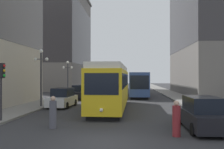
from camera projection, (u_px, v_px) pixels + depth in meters
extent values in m
plane|color=#303033|center=(102.00, 143.00, 11.02)|extent=(200.00, 200.00, 0.00)
cube|color=gray|center=(84.00, 90.00, 51.48)|extent=(3.10, 120.00, 0.15)
cube|color=gray|center=(163.00, 91.00, 50.37)|extent=(3.10, 120.00, 0.15)
cube|color=black|center=(111.00, 107.00, 22.54)|extent=(2.48, 12.24, 0.35)
cube|color=gold|center=(111.00, 88.00, 22.56)|extent=(2.90, 13.31, 3.10)
cube|color=black|center=(111.00, 80.00, 22.56)|extent=(2.92, 12.78, 1.08)
cube|color=silver|center=(111.00, 68.00, 22.57)|extent=(2.68, 13.04, 0.44)
cube|color=black|center=(101.00, 84.00, 15.98)|extent=(2.21, 0.13, 1.40)
sphere|color=#F2EACC|center=(101.00, 110.00, 15.90)|extent=(0.24, 0.24, 0.24)
cube|color=black|center=(139.00, 95.00, 36.97)|extent=(2.40, 11.22, 0.35)
cube|color=#334C8C|center=(139.00, 83.00, 36.98)|extent=(2.80, 12.19, 3.10)
cube|color=black|center=(139.00, 80.00, 36.99)|extent=(2.82, 11.71, 1.30)
cube|color=black|center=(140.00, 82.00, 30.96)|extent=(2.31, 0.13, 1.71)
cylinder|color=black|center=(87.00, 92.00, 42.65)|extent=(0.18, 0.64, 0.64)
cylinder|color=black|center=(89.00, 91.00, 45.62)|extent=(0.18, 0.64, 0.64)
cylinder|color=black|center=(97.00, 92.00, 42.53)|extent=(0.18, 0.64, 0.64)
cylinder|color=black|center=(99.00, 91.00, 45.51)|extent=(0.18, 0.64, 0.64)
cube|color=slate|center=(93.00, 90.00, 44.08)|extent=(1.81, 4.81, 0.84)
cube|color=black|center=(93.00, 85.00, 44.21)|extent=(1.59, 2.65, 0.80)
cylinder|color=black|center=(70.00, 97.00, 31.16)|extent=(0.21, 0.65, 0.64)
cylinder|color=black|center=(77.00, 96.00, 34.11)|extent=(0.21, 0.65, 0.64)
cylinder|color=black|center=(84.00, 98.00, 30.96)|extent=(0.21, 0.65, 0.64)
cylinder|color=black|center=(89.00, 96.00, 33.92)|extent=(0.21, 0.65, 0.64)
cube|color=black|center=(80.00, 94.00, 32.54)|extent=(2.01, 4.88, 0.84)
cube|color=black|center=(80.00, 88.00, 32.67)|extent=(1.70, 2.71, 0.80)
cylinder|color=black|center=(209.00, 119.00, 15.26)|extent=(0.18, 0.64, 0.64)
cylinder|color=black|center=(180.00, 119.00, 15.36)|extent=(0.18, 0.64, 0.64)
cylinder|color=black|center=(193.00, 129.00, 12.33)|extent=(0.18, 0.64, 0.64)
cube|color=black|center=(202.00, 119.00, 13.80)|extent=(1.84, 4.91, 0.84)
cube|color=black|center=(202.00, 104.00, 13.68)|extent=(1.60, 2.70, 0.80)
cylinder|color=black|center=(48.00, 105.00, 22.71)|extent=(0.22, 0.65, 0.64)
cylinder|color=black|center=(59.00, 102.00, 25.47)|extent=(0.22, 0.65, 0.64)
cylinder|color=black|center=(67.00, 106.00, 22.49)|extent=(0.22, 0.65, 0.64)
cylinder|color=black|center=(75.00, 102.00, 25.25)|extent=(0.22, 0.65, 0.64)
cube|color=silver|center=(62.00, 101.00, 23.98)|extent=(2.05, 4.59, 0.84)
cube|color=black|center=(63.00, 92.00, 24.10)|extent=(1.72, 2.56, 0.80)
cylinder|color=maroon|center=(176.00, 121.00, 12.22)|extent=(0.39, 0.39, 1.49)
sphere|color=tan|center=(176.00, 103.00, 12.23)|extent=(0.27, 0.27, 0.27)
cylinder|color=#4C4C56|center=(53.00, 115.00, 14.16)|extent=(0.41, 0.41, 1.55)
sphere|color=tan|center=(53.00, 99.00, 14.17)|extent=(0.28, 0.28, 0.28)
cylinder|color=#232328|center=(1.00, 92.00, 15.83)|extent=(0.12, 0.12, 3.62)
cube|color=black|center=(1.00, 71.00, 15.84)|extent=(0.36, 0.36, 0.95)
sphere|color=red|center=(4.00, 66.00, 15.83)|extent=(0.18, 0.18, 0.18)
sphere|color=gold|center=(4.00, 71.00, 15.83)|extent=(0.18, 0.18, 0.18)
sphere|color=green|center=(4.00, 75.00, 15.83)|extent=(0.18, 0.18, 0.18)
cylinder|color=#333338|center=(41.00, 79.00, 23.58)|extent=(0.16, 0.16, 5.00)
sphere|color=white|center=(41.00, 51.00, 23.61)|extent=(0.36, 0.36, 0.36)
sphere|color=white|center=(35.00, 59.00, 23.64)|extent=(0.31, 0.31, 0.31)
sphere|color=white|center=(47.00, 59.00, 23.56)|extent=(0.31, 0.31, 0.31)
cube|color=#333338|center=(41.00, 59.00, 23.60)|extent=(1.10, 0.06, 0.06)
cylinder|color=#333338|center=(68.00, 80.00, 33.81)|extent=(0.16, 0.16, 4.54)
sphere|color=white|center=(68.00, 62.00, 33.83)|extent=(0.36, 0.36, 0.36)
sphere|color=white|center=(64.00, 67.00, 33.86)|extent=(0.31, 0.31, 0.31)
sphere|color=white|center=(72.00, 67.00, 33.78)|extent=(0.31, 0.31, 0.31)
cube|color=#333338|center=(68.00, 67.00, 33.82)|extent=(1.10, 0.06, 0.06)
cube|color=slate|center=(55.00, 41.00, 59.14)|extent=(13.60, 22.73, 22.41)
cube|color=#383538|center=(55.00, 37.00, 59.15)|extent=(13.64, 22.77, 13.44)
cube|color=slate|center=(223.00, 5.00, 40.63)|extent=(13.54, 21.20, 29.06)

